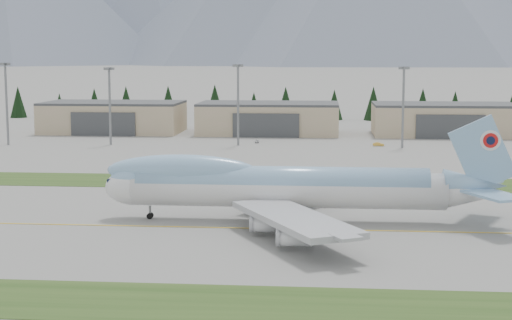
# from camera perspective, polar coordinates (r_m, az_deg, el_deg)

# --- Properties ---
(ground) EXTENTS (7000.00, 7000.00, 0.00)m
(ground) POSITION_cam_1_polar(r_m,az_deg,el_deg) (123.73, 2.89, -5.05)
(ground) COLOR slate
(ground) RESTS_ON ground
(grass_strip_near) EXTENTS (400.00, 14.00, 0.08)m
(grass_strip_near) POSITION_cam_1_polar(r_m,az_deg,el_deg) (87.09, 1.92, -10.55)
(grass_strip_near) COLOR #274418
(grass_strip_near) RESTS_ON ground
(grass_strip_far) EXTENTS (400.00, 18.00, 0.08)m
(grass_strip_far) POSITION_cam_1_polar(r_m,az_deg,el_deg) (167.89, 3.47, -1.68)
(grass_strip_far) COLOR #274418
(grass_strip_far) RESTS_ON ground
(taxiway_line_main) EXTENTS (400.00, 0.40, 0.02)m
(taxiway_line_main) POSITION_cam_1_polar(r_m,az_deg,el_deg) (123.73, 2.89, -5.05)
(taxiway_line_main) COLOR yellow
(taxiway_line_main) RESTS_ON ground
(boeing_747_freighter) EXTENTS (67.13, 58.60, 17.87)m
(boeing_747_freighter) POSITION_cam_1_polar(r_m,az_deg,el_deg) (128.45, 1.97, -1.90)
(boeing_747_freighter) COLOR silver
(boeing_747_freighter) RESTS_ON ground
(hangar_left) EXTENTS (48.00, 26.60, 10.80)m
(hangar_left) POSITION_cam_1_polar(r_m,az_deg,el_deg) (281.40, -10.33, 3.09)
(hangar_left) COLOR tan
(hangar_left) RESTS_ON ground
(hangar_center) EXTENTS (48.00, 26.60, 10.80)m
(hangar_center) POSITION_cam_1_polar(r_m,az_deg,el_deg) (272.08, 0.93, 3.06)
(hangar_center) COLOR tan
(hangar_center) RESTS_ON ground
(hangar_right) EXTENTS (48.00, 26.60, 10.80)m
(hangar_right) POSITION_cam_1_polar(r_m,az_deg,el_deg) (274.41, 13.54, 2.89)
(hangar_right) COLOR tan
(hangar_right) RESTS_ON ground
(floodlight_masts) EXTENTS (182.23, 8.28, 24.84)m
(floodlight_masts) POSITION_cam_1_polar(r_m,az_deg,el_deg) (234.47, -3.27, 5.00)
(floodlight_masts) COLOR slate
(floodlight_masts) RESTS_ON ground
(service_vehicle_a) EXTENTS (1.55, 3.22, 1.06)m
(service_vehicle_a) POSITION_cam_1_polar(r_m,az_deg,el_deg) (243.84, 0.07, 1.26)
(service_vehicle_a) COLOR #BBBBBE
(service_vehicle_a) RESTS_ON ground
(service_vehicle_b) EXTENTS (3.48, 1.45, 1.12)m
(service_vehicle_b) POSITION_cam_1_polar(r_m,az_deg,el_deg) (237.99, 8.90, 1.01)
(service_vehicle_b) COLOR gold
(service_vehicle_b) RESTS_ON ground
(conifer_belt) EXTENTS (264.91, 14.60, 14.75)m
(conifer_belt) POSITION_cam_1_polar(r_m,az_deg,el_deg) (332.69, 3.45, 4.10)
(conifer_belt) COLOR black
(conifer_belt) RESTS_ON ground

